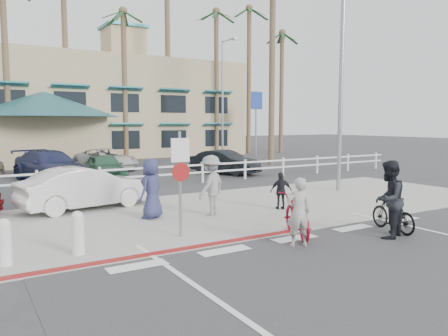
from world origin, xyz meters
TOP-DOWN VIEW (x-y plane):
  - ground at (0.00, 0.00)m, footprint 140.00×140.00m
  - bike_path at (0.00, -2.00)m, footprint 12.00×16.00m
  - sidewalk_plaza at (0.00, 4.50)m, footprint 22.00×7.00m
  - cross_street at (0.00, 8.50)m, footprint 40.00×5.00m
  - parking_lot at (0.00, 18.00)m, footprint 50.00×16.00m
  - curb_red at (-3.00, 1.20)m, footprint 7.00×0.25m
  - rail_fence at (0.50, 10.50)m, footprint 29.40×0.16m
  - building at (2.00, 31.00)m, footprint 28.00×16.00m
  - sign_post at (-2.30, 2.20)m, footprint 0.50×0.10m
  - bollard_0 at (-4.80, 2.00)m, footprint 0.26×0.26m
  - bollard_1 at (-6.20, 2.00)m, footprint 0.26×0.26m
  - streetlight_0 at (6.50, 5.50)m, footprint 0.60×2.00m
  - streetlight_1 at (12.00, 24.00)m, footprint 0.60×2.00m
  - info_sign at (14.00, 22.00)m, footprint 1.20×0.16m
  - palm_3 at (-4.00, 25.00)m, footprint 4.00×4.00m
  - palm_4 at (0.00, 26.00)m, footprint 4.00×4.00m
  - palm_5 at (4.00, 25.00)m, footprint 4.00×4.00m
  - palm_6 at (8.00, 26.00)m, footprint 4.00×4.00m
  - palm_7 at (12.00, 25.00)m, footprint 4.00×4.00m
  - palm_8 at (16.00, 26.00)m, footprint 4.00×4.00m
  - palm_9 at (19.00, 25.00)m, footprint 4.00×4.00m
  - palm_11 at (11.00, 16.00)m, footprint 4.00×4.00m
  - bike_red at (0.18, 0.76)m, footprint 1.46×2.09m
  - rider_red at (-0.35, 0.08)m, footprint 0.67×0.55m
  - bike_black at (2.65, -0.14)m, footprint 0.71×1.60m
  - rider_black at (2.01, -0.49)m, footprint 1.12×1.00m
  - pedestrian_a at (-0.42, 4.00)m, footprint 1.37×1.20m
  - pedestrian_child at (1.98, 3.62)m, footprint 0.77×0.54m
  - pedestrian_b at (-2.12, 4.52)m, footprint 1.03×0.94m
  - car_white_sedan at (-3.41, 7.01)m, footprint 4.37×2.20m
  - lot_car_1 at (-3.21, 14.69)m, footprint 3.31×5.46m
  - lot_car_2 at (-0.90, 13.67)m, footprint 1.68×3.88m
  - lot_car_3 at (5.51, 12.94)m, footprint 2.88×4.19m
  - lot_car_5 at (0.56, 18.43)m, footprint 3.30×4.98m

SIDE VIEW (x-z plane):
  - ground at x=0.00m, z-range 0.00..0.00m
  - parking_lot at x=0.00m, z-range 0.00..0.01m
  - bike_path at x=0.00m, z-range 0.00..0.01m
  - cross_street at x=0.00m, z-range 0.00..0.01m
  - sidewalk_plaza at x=0.00m, z-range 0.00..0.01m
  - curb_red at x=-3.00m, z-range 0.00..0.02m
  - bike_black at x=2.65m, z-range 0.00..0.93m
  - bollard_0 at x=-4.80m, z-range 0.00..0.95m
  - bollard_1 at x=-6.20m, z-range 0.00..0.95m
  - rail_fence at x=0.50m, z-range 0.00..1.00m
  - bike_red at x=0.18m, z-range 0.00..1.04m
  - pedestrian_child at x=1.98m, z-range 0.00..1.22m
  - lot_car_5 at x=0.56m, z-range 0.00..1.27m
  - lot_car_2 at x=-0.90m, z-range 0.00..1.30m
  - lot_car_3 at x=5.51m, z-range 0.00..1.31m
  - car_white_sedan at x=-3.41m, z-range 0.00..1.38m
  - lot_car_1 at x=-3.21m, z-range 0.00..1.48m
  - rider_red at x=-0.35m, z-range 0.00..1.58m
  - pedestrian_b at x=-2.12m, z-range 0.00..1.77m
  - pedestrian_a at x=-0.42m, z-range 0.00..1.84m
  - rider_black at x=2.01m, z-range 0.00..1.91m
  - sign_post at x=-2.30m, z-range 0.00..2.90m
  - info_sign at x=14.00m, z-range 0.00..5.60m
  - streetlight_0 at x=6.50m, z-range 0.00..9.00m
  - streetlight_1 at x=12.00m, z-range 0.00..9.50m
  - building at x=2.00m, z-range 0.00..11.30m
  - palm_5 at x=4.00m, z-range 0.00..13.00m
  - palm_9 at x=19.00m, z-range 0.00..13.00m
  - palm_3 at x=-4.00m, z-range 0.00..14.00m
  - palm_7 at x=12.00m, z-range 0.00..14.00m
  - palm_11 at x=11.00m, z-range 0.00..14.00m
  - palm_4 at x=0.00m, z-range 0.00..15.00m
  - palm_8 at x=16.00m, z-range 0.00..15.00m
  - palm_6 at x=8.00m, z-range 0.00..17.00m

